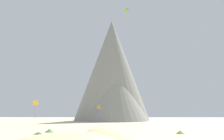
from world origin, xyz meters
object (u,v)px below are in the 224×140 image
(rock_massif, at_px, (112,75))
(kite_orange_low, at_px, (99,109))
(kite_gold_low, at_px, (35,103))
(kite_lime_high, at_px, (126,10))
(bush_far_right, at_px, (180,132))
(bush_far_left, at_px, (38,133))
(bush_near_right, at_px, (50,130))

(rock_massif, bearing_deg, kite_orange_low, -92.61)
(kite_gold_low, xyz_separation_m, kite_orange_low, (22.04, 3.32, -2.08))
(kite_orange_low, bearing_deg, kite_lime_high, 9.16)
(kite_gold_low, bearing_deg, bush_far_right, 124.27)
(bush_far_left, height_order, kite_gold_low, kite_gold_low)
(bush_far_right, bearing_deg, bush_far_left, -176.14)
(bush_near_right, relative_size, kite_orange_low, 0.44)
(bush_far_right, height_order, kite_lime_high, kite_lime_high)
(bush_far_right, relative_size, bush_near_right, 0.91)
(rock_massif, bearing_deg, bush_far_left, -98.78)
(rock_massif, relative_size, kite_gold_low, 10.72)
(kite_gold_low, bearing_deg, kite_lime_high, 142.12)
(bush_near_right, height_order, bush_far_left, bush_near_right)
(bush_far_right, distance_m, kite_lime_high, 44.81)
(bush_near_right, relative_size, rock_massif, 0.04)
(kite_lime_high, height_order, kite_orange_low, kite_lime_high)
(kite_lime_high, bearing_deg, bush_far_right, -10.53)
(bush_far_right, distance_m, bush_near_right, 31.26)
(bush_far_right, relative_size, kite_lime_high, 0.50)
(bush_far_right, relative_size, rock_massif, 0.03)
(bush_far_left, relative_size, rock_massif, 0.03)
(kite_lime_high, xyz_separation_m, kite_orange_low, (-10.23, 8.62, -34.29))
(bush_far_right, distance_m, kite_orange_low, 33.96)
(bush_far_right, bearing_deg, kite_orange_low, 129.96)
(bush_far_left, height_order, rock_massif, rock_massif)
(bush_near_right, bearing_deg, kite_lime_high, 35.99)
(bush_far_left, bearing_deg, bush_far_right, 3.86)
(bush_far_left, height_order, kite_lime_high, kite_lime_high)
(rock_massif, height_order, kite_lime_high, rock_massif)
(bush_far_right, bearing_deg, rock_massif, 102.84)
(bush_far_right, height_order, bush_far_left, bush_far_right)
(kite_lime_high, bearing_deg, rock_massif, 142.57)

